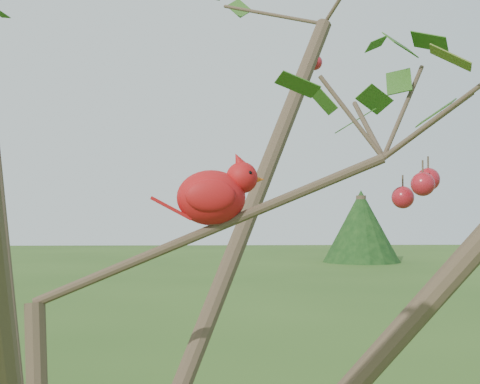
# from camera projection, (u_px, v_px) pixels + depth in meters

# --- Properties ---
(crabapple_tree) EXTENTS (2.35, 2.05, 2.95)m
(crabapple_tree) POSITION_uv_depth(u_px,v_px,m) (63.00, 203.00, 1.04)
(crabapple_tree) COLOR #453425
(crabapple_tree) RESTS_ON ground
(cardinal) EXTENTS (0.20, 0.11, 0.14)m
(cardinal) POSITION_uv_depth(u_px,v_px,m) (215.00, 195.00, 1.15)
(cardinal) COLOR red
(cardinal) RESTS_ON ground
(distant_trees) EXTENTS (41.28, 12.64, 2.97)m
(distant_trees) POSITION_uv_depth(u_px,v_px,m) (206.00, 232.00, 23.24)
(distant_trees) COLOR #453425
(distant_trees) RESTS_ON ground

